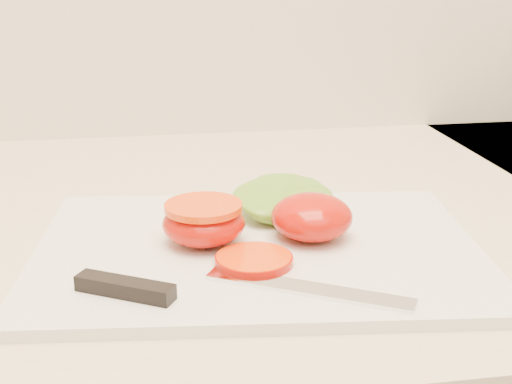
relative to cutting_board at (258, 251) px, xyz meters
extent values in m
cube|color=beige|center=(0.16, 0.12, -0.02)|extent=(3.92, 0.65, 0.03)
cube|color=silver|center=(0.00, 0.00, 0.00)|extent=(0.41, 0.31, 0.01)
ellipsoid|color=#C11104|center=(0.05, 0.01, 0.02)|extent=(0.07, 0.07, 0.04)
ellipsoid|color=#C11104|center=(-0.04, 0.01, 0.02)|extent=(0.07, 0.07, 0.04)
cylinder|color=red|center=(-0.04, 0.01, 0.04)|extent=(0.07, 0.07, 0.01)
cylinder|color=#FA5D0C|center=(-0.01, -0.04, 0.01)|extent=(0.06, 0.06, 0.01)
ellipsoid|color=#66B02E|center=(0.04, 0.08, 0.02)|extent=(0.15, 0.15, 0.03)
cube|color=silver|center=(0.02, -0.09, 0.01)|extent=(0.15, 0.10, 0.00)
cube|color=black|center=(-0.11, -0.08, 0.01)|extent=(0.07, 0.05, 0.01)
camera|label=1|loc=(-0.09, -0.56, 0.24)|focal=50.00mm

